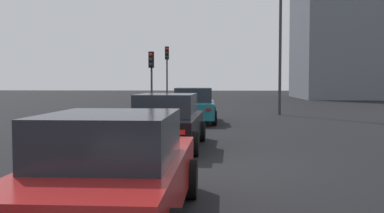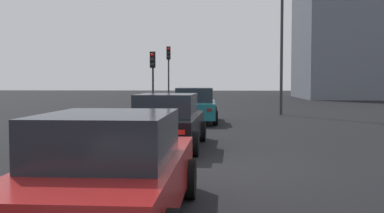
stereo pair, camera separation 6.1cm
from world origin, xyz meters
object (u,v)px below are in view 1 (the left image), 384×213
at_px(traffic_light_near_right, 151,69).
at_px(car_black_right_second, 167,122).
at_px(car_teal_right_lead, 194,106).
at_px(street_lamp_kerbside, 280,38).
at_px(car_red_right_third, 114,172).
at_px(traffic_light_near_left, 167,64).

bearing_deg(traffic_light_near_right, car_black_right_second, 15.98).
distance_m(car_teal_right_lead, car_black_right_second, 8.02).
height_order(traffic_light_near_right, street_lamp_kerbside, street_lamp_kerbside).
height_order(car_black_right_second, car_red_right_third, car_black_right_second).
xyz_separation_m(car_black_right_second, traffic_light_near_right, (12.41, 2.23, 1.81)).
distance_m(traffic_light_near_left, traffic_light_near_right, 6.43).
height_order(car_teal_right_lead, car_red_right_third, car_teal_right_lead).
xyz_separation_m(car_teal_right_lead, traffic_light_near_left, (10.81, 2.40, 2.31)).
relative_size(car_black_right_second, traffic_light_near_left, 1.10).
bearing_deg(car_red_right_third, traffic_light_near_left, 5.38).
distance_m(car_red_right_third, street_lamp_kerbside, 20.81).
xyz_separation_m(car_red_right_third, traffic_light_near_left, (25.82, 2.10, 2.35)).
bearing_deg(traffic_light_near_left, car_teal_right_lead, 7.70).
xyz_separation_m(car_red_right_third, street_lamp_kerbside, (19.91, -4.88, 3.59)).
bearing_deg(car_red_right_third, street_lamp_kerbside, -13.04).
bearing_deg(car_black_right_second, car_teal_right_lead, -0.68).
distance_m(car_black_right_second, car_red_right_third, 7.01).
height_order(traffic_light_near_left, traffic_light_near_right, traffic_light_near_left).
bearing_deg(traffic_light_near_right, traffic_light_near_left, -175.86).
height_order(car_teal_right_lead, traffic_light_near_right, traffic_light_near_right).
bearing_deg(street_lamp_kerbside, traffic_light_near_right, 93.90).
xyz_separation_m(car_teal_right_lead, traffic_light_near_right, (4.40, 2.58, 1.79)).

